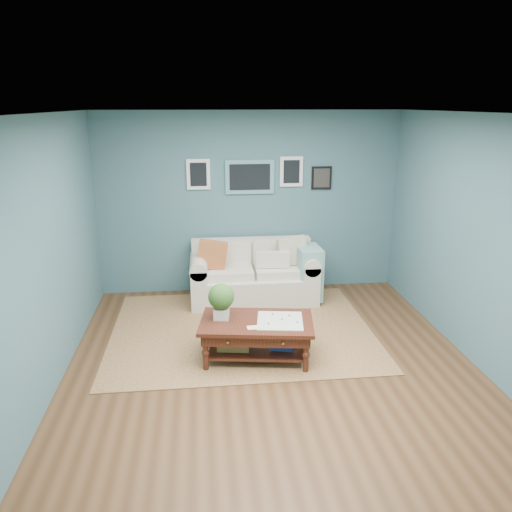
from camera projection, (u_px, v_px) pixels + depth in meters
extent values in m
plane|color=brown|center=(272.00, 368.00, 5.50)|extent=(5.00, 5.00, 0.00)
plane|color=white|center=(275.00, 113.00, 4.70)|extent=(5.00, 5.00, 0.00)
cube|color=#3E6A71|center=(250.00, 203.00, 7.47)|extent=(4.50, 0.02, 2.70)
cube|color=#3E6A71|center=(340.00, 379.00, 2.72)|extent=(4.50, 0.02, 2.70)
cube|color=#3E6A71|center=(46.00, 257.00, 4.86)|extent=(0.02, 5.00, 2.70)
cube|color=#3E6A71|center=(481.00, 244.00, 5.34)|extent=(0.02, 5.00, 2.70)
cube|color=#599296|center=(250.00, 177.00, 7.33)|extent=(0.72, 0.03, 0.50)
cube|color=black|center=(250.00, 177.00, 7.32)|extent=(0.60, 0.01, 0.38)
cube|color=white|center=(198.00, 174.00, 7.24)|extent=(0.34, 0.03, 0.44)
cube|color=white|center=(291.00, 172.00, 7.38)|extent=(0.34, 0.03, 0.44)
cube|color=black|center=(321.00, 178.00, 7.46)|extent=(0.30, 0.03, 0.34)
cube|color=brown|center=(242.00, 330.00, 6.40)|extent=(3.28, 2.62, 0.01)
cube|color=white|center=(253.00, 287.00, 7.33)|extent=(1.35, 0.84, 0.40)
cube|color=white|center=(251.00, 253.00, 7.51)|extent=(1.77, 0.21, 0.46)
cube|color=white|center=(199.00, 283.00, 7.21)|extent=(0.23, 0.84, 0.59)
cube|color=white|center=(306.00, 279.00, 7.38)|extent=(0.23, 0.84, 0.59)
cylinder|color=white|center=(198.00, 264.00, 7.13)|extent=(0.25, 0.84, 0.25)
cylinder|color=white|center=(307.00, 260.00, 7.30)|extent=(0.25, 0.84, 0.25)
cube|color=white|center=(229.00, 272.00, 7.16)|extent=(0.69, 0.53, 0.12)
cube|color=white|center=(279.00, 271.00, 7.23)|extent=(0.69, 0.53, 0.12)
cube|color=white|center=(227.00, 252.00, 7.34)|extent=(0.69, 0.11, 0.34)
cube|color=white|center=(276.00, 250.00, 7.42)|extent=(0.69, 0.11, 0.34)
cube|color=#D65B27|center=(212.00, 255.00, 7.06)|extent=(0.46, 0.16, 0.45)
cube|color=beige|center=(292.00, 251.00, 7.25)|extent=(0.45, 0.17, 0.44)
cube|color=beige|center=(273.00, 259.00, 7.13)|extent=(0.48, 0.11, 0.23)
cube|color=#6F9D95|center=(308.00, 272.00, 7.23)|extent=(0.32, 0.52, 0.76)
cube|color=#34140C|center=(257.00, 322.00, 5.56)|extent=(1.35, 0.91, 0.04)
cube|color=#34140C|center=(257.00, 329.00, 5.59)|extent=(1.25, 0.82, 0.13)
cube|color=#34140C|center=(257.00, 349.00, 5.66)|extent=(1.13, 0.70, 0.03)
sphere|color=gold|center=(228.00, 342.00, 5.28)|extent=(0.03, 0.03, 0.03)
sphere|color=gold|center=(283.00, 343.00, 5.26)|extent=(0.03, 0.03, 0.03)
cylinder|color=#34140C|center=(205.00, 352.00, 5.38)|extent=(0.06, 0.06, 0.43)
cylinder|color=#34140C|center=(306.00, 354.00, 5.34)|extent=(0.06, 0.06, 0.43)
cylinder|color=#34140C|center=(212.00, 330.00, 5.92)|extent=(0.06, 0.06, 0.43)
cylinder|color=#34140C|center=(303.00, 331.00, 5.88)|extent=(0.06, 0.06, 0.43)
cube|color=silver|center=(222.00, 313.00, 5.60)|extent=(0.19, 0.19, 0.13)
sphere|color=#255318|center=(221.00, 297.00, 5.54)|extent=(0.29, 0.29, 0.29)
cube|color=silver|center=(280.00, 321.00, 5.55)|extent=(0.57, 0.57, 0.01)
cube|color=olive|center=(234.00, 339.00, 5.64)|extent=(0.39, 0.30, 0.21)
cube|color=#264098|center=(282.00, 343.00, 5.65)|extent=(0.28, 0.22, 0.12)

